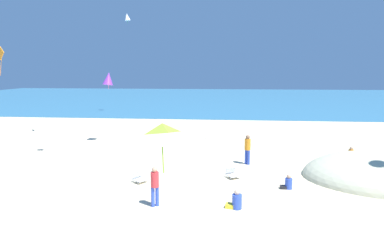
# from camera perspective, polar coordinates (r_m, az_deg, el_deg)

# --- Properties ---
(ground_plane) EXTENTS (120.00, 120.00, 0.00)m
(ground_plane) POSITION_cam_1_polar(r_m,az_deg,el_deg) (20.45, 0.91, -7.92)
(ground_plane) COLOR beige
(ocean_water) EXTENTS (120.00, 60.00, 0.05)m
(ocean_water) POSITION_cam_1_polar(r_m,az_deg,el_deg) (67.04, 4.16, 2.96)
(ocean_water) COLOR teal
(ocean_water) RESTS_ON ground_plane
(beach_chair_near_camera) EXTENTS (0.81, 0.83, 0.52)m
(beach_chair_near_camera) POSITION_cam_1_polar(r_m,az_deg,el_deg) (17.53, 6.89, -9.88)
(beach_chair_near_camera) COLOR white
(beach_chair_near_camera) RESTS_ON ground_plane
(beach_chair_far_left) EXTENTS (0.81, 0.80, 0.55)m
(beach_chair_far_left) POSITION_cam_1_polar(r_m,az_deg,el_deg) (16.95, -9.03, -10.50)
(beach_chair_far_left) COLOR white
(beach_chair_far_left) RESTS_ON ground_plane
(person_0) EXTENTS (0.70, 0.47, 0.81)m
(person_0) POSITION_cam_1_polar(r_m,az_deg,el_deg) (13.86, 7.50, -14.41)
(person_0) COLOR blue
(person_0) RESTS_ON ground_plane
(person_1) EXTENTS (0.49, 0.49, 1.74)m
(person_1) POSITION_cam_1_polar(r_m,az_deg,el_deg) (19.86, 9.46, -5.50)
(person_1) COLOR blue
(person_1) RESTS_ON ground_plane
(person_2) EXTENTS (0.55, 0.33, 0.69)m
(person_2) POSITION_cam_1_polar(r_m,az_deg,el_deg) (16.49, 16.04, -11.17)
(person_2) COLOR blue
(person_2) RESTS_ON ground_plane
(person_4) EXTENTS (0.37, 0.37, 1.41)m
(person_4) POSITION_cam_1_polar(r_m,az_deg,el_deg) (20.14, 25.49, -6.53)
(person_4) COLOR white
(person_4) RESTS_ON ground_plane
(person_5) EXTENTS (0.45, 0.45, 1.65)m
(person_5) POSITION_cam_1_polar(r_m,az_deg,el_deg) (13.82, -6.37, -11.57)
(person_5) COLOR blue
(person_5) RESTS_ON ground_plane
(kite_orange) EXTENTS (0.90, 0.48, 2.00)m
(kite_orange) POSITION_cam_1_polar(r_m,az_deg,el_deg) (25.34, -29.98, 9.13)
(kite_orange) COLOR orange
(kite_white) EXTENTS (1.02, 0.94, 1.28)m
(kite_white) POSITION_cam_1_polar(r_m,az_deg,el_deg) (43.17, -11.01, 16.11)
(kite_white) COLOR white
(kite_purple) EXTENTS (1.15, 1.17, 1.31)m
(kite_purple) POSITION_cam_1_polar(r_m,az_deg,el_deg) (25.66, -14.09, 6.04)
(kite_purple) COLOR purple
(kite_lime) EXTENTS (0.84, 0.78, 1.24)m
(kite_lime) POSITION_cam_1_polar(r_m,az_deg,el_deg) (7.93, -5.09, -2.28)
(kite_lime) COLOR #99DB33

